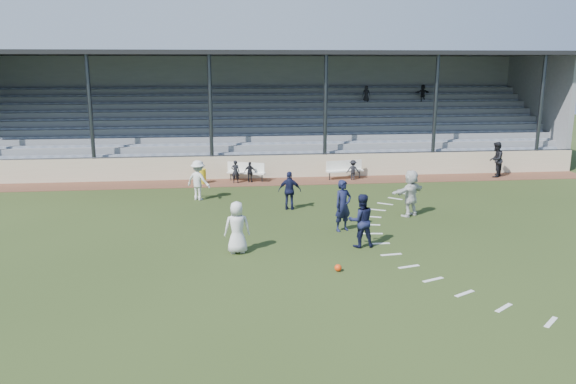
# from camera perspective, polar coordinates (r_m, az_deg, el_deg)

# --- Properties ---
(ground) EXTENTS (90.00, 90.00, 0.00)m
(ground) POSITION_cam_1_polar(r_m,az_deg,el_deg) (18.81, 0.85, -5.57)
(ground) COLOR #273616
(ground) RESTS_ON ground
(cinder_track) EXTENTS (34.00, 2.00, 0.02)m
(cinder_track) POSITION_cam_1_polar(r_m,az_deg,el_deg) (28.90, -1.75, 1.06)
(cinder_track) COLOR brown
(cinder_track) RESTS_ON ground
(retaining_wall) EXTENTS (34.00, 0.18, 1.20)m
(retaining_wall) POSITION_cam_1_polar(r_m,az_deg,el_deg) (29.81, -1.92, 2.58)
(retaining_wall) COLOR beige
(retaining_wall) RESTS_ON ground
(bench_left) EXTENTS (2.01, 1.14, 0.95)m
(bench_left) POSITION_cam_1_polar(r_m,az_deg,el_deg) (29.07, -4.28, 2.25)
(bench_left) COLOR white
(bench_left) RESTS_ON cinder_track
(bench_right) EXTENTS (2.04, 0.82, 0.95)m
(bench_right) POSITION_cam_1_polar(r_m,az_deg,el_deg) (29.68, 5.74, 2.45)
(bench_right) COLOR white
(bench_right) RESTS_ON cinder_track
(trash_bin) EXTENTS (0.46, 0.46, 0.73)m
(trash_bin) POSITION_cam_1_polar(r_m,az_deg,el_deg) (28.72, -8.77, 1.60)
(trash_bin) COLOR yellow
(trash_bin) RESTS_ON cinder_track
(football) EXTENTS (0.21, 0.21, 0.21)m
(football) POSITION_cam_1_polar(r_m,az_deg,el_deg) (16.70, 5.11, -7.68)
(football) COLOR red
(football) RESTS_ON ground
(player_white_lead) EXTENTS (0.86, 0.59, 1.70)m
(player_white_lead) POSITION_cam_1_polar(r_m,az_deg,el_deg) (18.05, -5.19, -3.60)
(player_white_lead) COLOR silver
(player_white_lead) RESTS_ON ground
(player_navy_lead) EXTENTS (0.81, 0.70, 1.89)m
(player_navy_lead) POSITION_cam_1_polar(r_m,az_deg,el_deg) (20.40, 5.61, -1.39)
(player_navy_lead) COLOR #131736
(player_navy_lead) RESTS_ON ground
(player_navy_mid) EXTENTS (0.91, 0.73, 1.80)m
(player_navy_mid) POSITION_cam_1_polar(r_m,az_deg,el_deg) (18.71, 7.43, -2.89)
(player_navy_mid) COLOR #131736
(player_navy_mid) RESTS_ON ground
(player_white_wing) EXTENTS (1.33, 1.18, 1.78)m
(player_white_wing) POSITION_cam_1_polar(r_m,az_deg,el_deg) (25.24, -9.10, 1.18)
(player_white_wing) COLOR silver
(player_white_wing) RESTS_ON ground
(player_navy_wing) EXTENTS (1.00, 0.56, 1.61)m
(player_navy_wing) POSITION_cam_1_polar(r_m,az_deg,el_deg) (23.28, 0.18, 0.13)
(player_navy_wing) COLOR #131736
(player_navy_wing) RESTS_ON ground
(player_white_back) EXTENTS (1.76, 1.40, 1.87)m
(player_white_back) POSITION_cam_1_polar(r_m,az_deg,el_deg) (22.81, 12.34, -0.11)
(player_white_back) COLOR silver
(player_white_back) RESTS_ON ground
(official) EXTENTS (1.13, 1.16, 1.88)m
(official) POSITION_cam_1_polar(r_m,az_deg,el_deg) (31.91, 20.37, 3.11)
(official) COLOR black
(official) RESTS_ON cinder_track
(sub_left_near) EXTENTS (0.44, 0.30, 1.17)m
(sub_left_near) POSITION_cam_1_polar(r_m,az_deg,el_deg) (28.56, -5.36, 2.07)
(sub_left_near) COLOR black
(sub_left_near) RESTS_ON cinder_track
(sub_left_far) EXTENTS (0.66, 0.43, 1.05)m
(sub_left_far) POSITION_cam_1_polar(r_m,az_deg,el_deg) (28.68, -3.87, 2.03)
(sub_left_far) COLOR black
(sub_left_far) RESTS_ON cinder_track
(sub_right) EXTENTS (0.73, 0.51, 1.04)m
(sub_right) POSITION_cam_1_polar(r_m,az_deg,el_deg) (29.44, 6.61, 2.25)
(sub_right) COLOR black
(sub_right) RESTS_ON cinder_track
(grandstand) EXTENTS (34.60, 9.00, 6.61)m
(grandstand) POSITION_cam_1_polar(r_m,az_deg,el_deg) (34.23, -2.56, 6.64)
(grandstand) COLOR gray
(grandstand) RESTS_ON ground
(penalty_arc) EXTENTS (3.89, 14.63, 0.01)m
(penalty_arc) POSITION_cam_1_polar(r_m,az_deg,el_deg) (19.73, 12.85, -4.99)
(penalty_arc) COLOR silver
(penalty_arc) RESTS_ON ground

